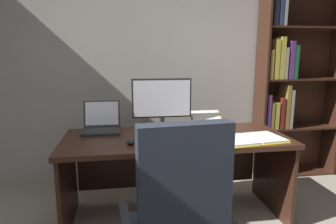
{
  "coord_description": "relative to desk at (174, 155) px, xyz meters",
  "views": [
    {
      "loc": [
        -0.33,
        -1.0,
        1.42
      ],
      "look_at": [
        0.02,
        1.3,
        0.96
      ],
      "focal_mm": 31.39,
      "sensor_mm": 36.0,
      "label": 1
    }
  ],
  "objects": [
    {
      "name": "monitor",
      "position": [
        -0.08,
        0.18,
        0.44
      ],
      "size": [
        0.54,
        0.16,
        0.47
      ],
      "color": "#232326",
      "rests_on": "desk"
    },
    {
      "name": "pen",
      "position": [
        0.24,
        -0.04,
        0.21
      ],
      "size": [
        0.14,
        0.05,
        0.01
      ],
      "primitive_type": "cylinder",
      "rotation": [
        0.0,
        1.57,
        -0.31
      ],
      "color": "black",
      "rests_on": "notepad"
    },
    {
      "name": "laptop",
      "position": [
        -0.63,
        0.19,
        0.25
      ],
      "size": [
        0.33,
        0.35,
        0.25
      ],
      "color": "#232326",
      "rests_on": "desk"
    },
    {
      "name": "wall_back",
      "position": [
        -0.1,
        0.9,
        0.86
      ],
      "size": [
        5.13,
        0.12,
        2.82
      ],
      "primitive_type": "cube",
      "color": "#B2ADA3",
      "rests_on": "ground"
    },
    {
      "name": "keyboard",
      "position": [
        -0.08,
        -0.24,
        0.21
      ],
      "size": [
        0.42,
        0.15,
        0.02
      ],
      "primitive_type": "cube",
      "color": "#232326",
      "rests_on": "desk"
    },
    {
      "name": "desk",
      "position": [
        0.0,
        0.0,
        0.0
      ],
      "size": [
        1.87,
        0.78,
        0.74
      ],
      "color": "#381E14",
      "rests_on": "ground"
    },
    {
      "name": "computer_mouse",
      "position": [
        -0.38,
        -0.24,
        0.21
      ],
      "size": [
        0.06,
        0.1,
        0.04
      ],
      "primitive_type": "ellipsoid",
      "color": "#232326",
      "rests_on": "desk"
    },
    {
      "name": "bookshelf",
      "position": [
        1.45,
        0.68,
        0.52
      ],
      "size": [
        0.95,
        0.29,
        2.29
      ],
      "color": "#381E14",
      "rests_on": "ground"
    },
    {
      "name": "reading_stand_with_book",
      "position": [
        0.36,
        0.23,
        0.26
      ],
      "size": [
        0.3,
        0.25,
        0.13
      ],
      "color": "#232326",
      "rests_on": "desk"
    },
    {
      "name": "notepad",
      "position": [
        0.22,
        -0.04,
        0.2
      ],
      "size": [
        0.18,
        0.23,
        0.01
      ],
      "primitive_type": "cube",
      "rotation": [
        0.0,
        0.0,
        0.13
      ],
      "color": "white",
      "rests_on": "desk"
    },
    {
      "name": "open_binder",
      "position": [
        0.58,
        -0.29,
        0.21
      ],
      "size": [
        0.54,
        0.37,
        0.02
      ],
      "rotation": [
        0.0,
        0.0,
        0.12
      ],
      "color": "yellow",
      "rests_on": "desk"
    }
  ]
}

